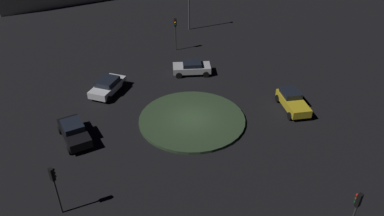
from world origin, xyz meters
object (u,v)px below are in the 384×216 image
Objects in this scene: car_silver at (192,67)px; traffic_light_northeast at (54,182)px; car_white at (108,86)px; traffic_light_northwest at (356,207)px; traffic_light_south at (175,28)px; car_black at (74,132)px; car_yellow at (293,101)px.

car_silver is 21.05m from traffic_light_northeast.
traffic_light_northwest reaches higher than car_white.
traffic_light_northeast reaches higher than traffic_light_northwest.
traffic_light_south reaches higher than traffic_light_northeast.
car_black is (11.04, 10.14, 0.05)m from car_silver.
traffic_light_northwest is 17.68m from traffic_light_northeast.
car_black is at bearing -30.57° from traffic_light_south.
car_silver is 1.09× the size of traffic_light_northeast.
traffic_light_northeast is (-0.11, 7.74, 1.90)m from car_black.
car_silver is at bearing -13.25° from traffic_light_northwest.
traffic_light_northeast is (2.19, 15.04, 1.93)m from car_white.
traffic_light_south is (-9.97, -16.51, 2.05)m from car_black.
car_white is 15.33m from traffic_light_northeast.
car_white is at bearing -39.58° from car_black.
car_silver is 14.99m from car_black.
traffic_light_northwest is (1.98, 14.16, 1.85)m from car_yellow.
car_yellow reaches higher than car_white.
car_yellow is (-16.91, 5.30, 0.05)m from car_white.
car_white is 1.01× the size of car_black.
traffic_light_south reaches higher than car_black.
traffic_light_south is (1.07, -6.37, 2.10)m from car_silver.
traffic_light_northwest is at bearing -57.51° from traffic_light_northeast.
car_yellow is 21.52m from traffic_light_northeast.
traffic_light_south is at bearing 24.85° from traffic_light_northeast.
car_white is at bearing -109.25° from car_yellow.
traffic_light_northwest is at bearing -70.87° from car_silver.
traffic_light_northwest reaches higher than car_yellow.
car_yellow is at bearing -80.21° from car_white.
traffic_light_northwest is (-17.22, 12.16, 1.86)m from car_black.
car_yellow is 14.42m from traffic_light_northwest.
car_silver is at bearing -44.78° from car_white.
traffic_light_northwest is at bearing -147.32° from car_black.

